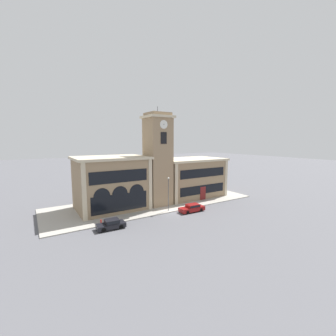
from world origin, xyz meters
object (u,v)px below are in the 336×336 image
object	(u,v)px
parked_car_mid	(192,208)
fire_hydrant	(101,222)
street_lamp	(168,189)
parked_car_near	(111,224)

from	to	relation	value
parked_car_mid	fire_hydrant	bearing A→B (deg)	-4.27
parked_car_mid	street_lamp	size ratio (longest dim) A/B	0.78
parked_car_near	parked_car_mid	world-z (taller)	parked_car_near
parked_car_near	fire_hydrant	bearing A→B (deg)	-59.77
parked_car_near	parked_car_mid	bearing A→B (deg)	-177.61
parked_car_near	parked_car_mid	xyz separation A→B (m)	(15.08, -0.00, -0.01)
parked_car_mid	fire_hydrant	distance (m)	16.18
street_lamp	fire_hydrant	bearing A→B (deg)	-177.89
parked_car_near	street_lamp	size ratio (longest dim) A/B	0.67
parked_car_near	fire_hydrant	distance (m)	2.13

